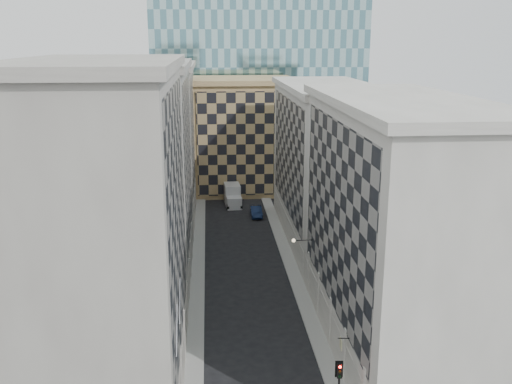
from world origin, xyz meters
TOP-DOWN VIEW (x-y plane):
  - sidewalk_west at (-5.25, 30.00)m, footprint 1.50×100.00m
  - sidewalk_east at (5.25, 30.00)m, footprint 1.50×100.00m
  - bldg_left_a at (-10.88, 11.00)m, footprint 10.80×22.80m
  - bldg_left_b at (-10.88, 33.00)m, footprint 10.80×22.80m
  - bldg_left_c at (-10.88, 55.00)m, footprint 10.80×22.80m
  - bldg_right_a at (10.88, 15.00)m, footprint 10.80×26.80m
  - bldg_right_b at (10.89, 42.00)m, footprint 10.80×28.80m
  - tan_block at (2.00, 67.90)m, footprint 16.80×14.80m
  - church_tower at (0.00, 82.00)m, footprint 7.20×7.20m
  - flagpoles_left at (-5.90, 6.00)m, footprint 0.10×6.33m
  - bracket_lamp at (4.38, 24.00)m, footprint 1.98×0.36m
  - traffic_light at (4.55, 5.46)m, footprint 0.53×0.46m
  - box_truck at (-0.23, 57.99)m, footprint 2.65×5.82m
  - dark_car at (2.90, 51.69)m, footprint 1.59×4.52m
  - shop_sign at (5.42, 8.75)m, footprint 0.88×0.77m

SIDE VIEW (x-z plane):
  - sidewalk_west at x=-5.25m, z-range 0.00..0.15m
  - sidewalk_east at x=5.25m, z-range 0.00..0.15m
  - dark_car at x=2.90m, z-range 0.00..1.49m
  - box_truck at x=-0.23m, z-range -0.20..2.92m
  - traffic_light at x=4.55m, z-range 1.06..5.29m
  - shop_sign at x=5.42m, z-range 3.41..4.26m
  - bracket_lamp at x=4.38m, z-range 6.02..6.38m
  - flagpoles_left at x=-5.90m, z-range 6.83..9.17m
  - tan_block at x=2.00m, z-range 0.04..18.84m
  - bldg_right_b at x=10.89m, z-range 0.00..19.70m
  - bldg_right_a at x=10.88m, z-range -0.03..20.67m
  - bldg_left_c at x=-10.88m, z-range -0.02..21.68m
  - bldg_left_b at x=-10.88m, z-range -0.03..22.67m
  - bldg_left_a at x=-10.88m, z-range -0.03..23.67m
  - church_tower at x=0.00m, z-range 1.20..52.70m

